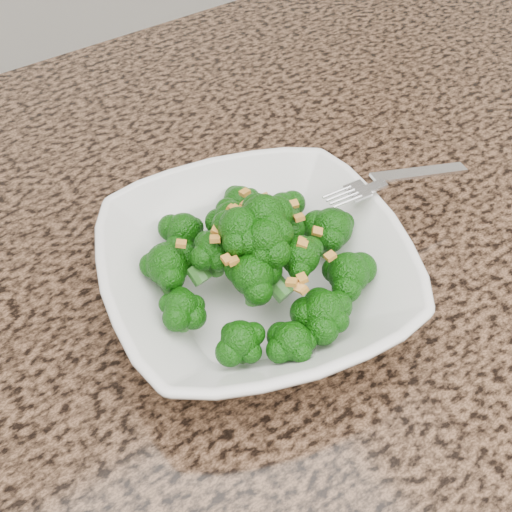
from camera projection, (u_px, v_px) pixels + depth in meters
granite_counter at (127, 475)px, 0.44m from camera, size 1.64×1.04×0.03m
bowl at (256, 274)px, 0.50m from camera, size 0.29×0.29×0.06m
broccoli_pile at (256, 218)px, 0.46m from camera, size 0.21×0.21×0.06m
garlic_topping at (256, 182)px, 0.43m from camera, size 0.12×0.12×0.01m
fork at (378, 185)px, 0.52m from camera, size 0.16×0.05×0.01m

